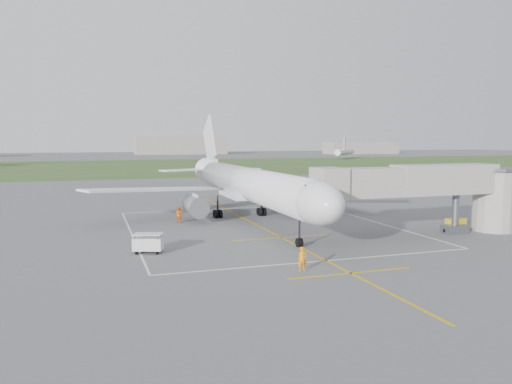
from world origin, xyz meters
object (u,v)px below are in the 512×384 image
object	(u,v)px
baggage_cart	(148,243)
jet_bridge	(438,189)
ramp_worker_wing	(179,214)
ramp_worker_nose	(302,259)
airliner	(249,185)
gpu_unit	(456,225)

from	to	relation	value
baggage_cart	jet_bridge	bearing A→B (deg)	17.57
jet_bridge	ramp_worker_wing	bearing A→B (deg)	146.26
jet_bridge	ramp_worker_nose	bearing A→B (deg)	-154.90
airliner	jet_bridge	distance (m)	21.22
airliner	jet_bridge	size ratio (longest dim) A/B	2.00
gpu_unit	ramp_worker_nose	bearing A→B (deg)	-168.29
baggage_cart	ramp_worker_wing	xyz separation A→B (m)	(5.27, 15.07, 0.07)
gpu_unit	baggage_cart	distance (m)	31.94
airliner	baggage_cart	xyz separation A→B (m)	(-13.32, -13.44, -3.52)
airliner	baggage_cart	bearing A→B (deg)	-134.74
ramp_worker_wing	airliner	bearing A→B (deg)	-131.13
baggage_cart	ramp_worker_wing	distance (m)	15.97
airliner	ramp_worker_wing	bearing A→B (deg)	168.55
airliner	jet_bridge	world-z (taller)	airliner
gpu_unit	jet_bridge	bearing A→B (deg)	179.66
airliner	ramp_worker_nose	bearing A→B (deg)	-97.71
jet_bridge	gpu_unit	distance (m)	5.00
baggage_cart	ramp_worker_wing	size ratio (longest dim) A/B	1.48
airliner	gpu_unit	distance (m)	23.39
ramp_worker_wing	ramp_worker_nose	bearing A→B (deg)	161.61
baggage_cart	ramp_worker_nose	world-z (taller)	ramp_worker_nose
airliner	gpu_unit	bearing A→B (deg)	-36.28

